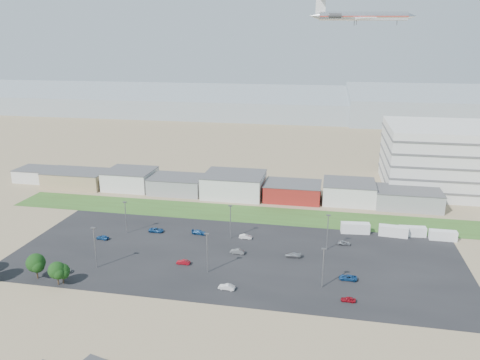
% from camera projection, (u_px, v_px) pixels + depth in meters
% --- Properties ---
extents(ground, '(700.00, 700.00, 0.00)m').
position_uv_depth(ground, '(196.00, 291.00, 108.18)').
color(ground, '#807151').
rests_on(ground, ground).
extents(parking_lot, '(120.00, 50.00, 0.01)m').
position_uv_depth(parking_lot, '(235.00, 255.00, 126.05)').
color(parking_lot, black).
rests_on(parking_lot, ground).
extents(grass_strip, '(160.00, 16.00, 0.02)m').
position_uv_depth(grass_strip, '(240.00, 213.00, 157.09)').
color(grass_strip, '#355520').
rests_on(grass_strip, ground).
extents(hills_backdrop, '(700.00, 200.00, 9.00)m').
position_uv_depth(hills_backdrop, '(347.00, 105.00, 395.70)').
color(hills_backdrop, gray).
rests_on(hills_backdrop, ground).
extents(building_row, '(170.00, 20.00, 8.00)m').
position_uv_depth(building_row, '(206.00, 183.00, 177.01)').
color(building_row, silver).
rests_on(building_row, ground).
extents(box_trailer_a, '(8.65, 3.43, 3.16)m').
position_uv_depth(box_trailer_a, '(355.00, 228.00, 140.58)').
color(box_trailer_a, silver).
rests_on(box_trailer_a, ground).
extents(box_trailer_b, '(8.50, 3.30, 3.12)m').
position_uv_depth(box_trailer_b, '(393.00, 231.00, 138.29)').
color(box_trailer_b, silver).
rests_on(box_trailer_b, ground).
extents(box_trailer_c, '(7.84, 2.94, 2.88)m').
position_uv_depth(box_trailer_c, '(412.00, 231.00, 138.48)').
color(box_trailer_c, silver).
rests_on(box_trailer_c, ground).
extents(box_trailer_d, '(7.60, 2.39, 2.85)m').
position_uv_depth(box_trailer_d, '(443.00, 235.00, 135.61)').
color(box_trailer_d, silver).
rests_on(box_trailer_d, ground).
extents(tree_mid, '(4.87, 4.87, 7.30)m').
position_uv_depth(tree_mid, '(36.00, 265.00, 112.81)').
color(tree_mid, black).
rests_on(tree_mid, ground).
extents(tree_right, '(4.38, 4.38, 6.57)m').
position_uv_depth(tree_right, '(57.00, 272.00, 110.00)').
color(tree_right, black).
rests_on(tree_right, ground).
extents(tree_near, '(3.83, 3.83, 5.75)m').
position_uv_depth(tree_near, '(62.00, 273.00, 110.61)').
color(tree_near, black).
rests_on(tree_near, ground).
extents(lightpole_front_l, '(1.29, 0.54, 10.96)m').
position_uv_depth(lightpole_front_l, '(95.00, 248.00, 117.85)').
color(lightpole_front_l, slate).
rests_on(lightpole_front_l, ground).
extents(lightpole_front_m, '(1.23, 0.51, 10.43)m').
position_uv_depth(lightpole_front_m, '(207.00, 253.00, 115.52)').
color(lightpole_front_m, slate).
rests_on(lightpole_front_m, ground).
extents(lightpole_front_r, '(1.16, 0.49, 9.90)m').
position_uv_depth(lightpole_front_r, '(323.00, 268.00, 108.37)').
color(lightpole_front_r, slate).
rests_on(lightpole_front_r, ground).
extents(lightpole_back_l, '(1.17, 0.49, 9.96)m').
position_uv_depth(lightpole_back_l, '(126.00, 218.00, 139.51)').
color(lightpole_back_l, slate).
rests_on(lightpole_back_l, ground).
extents(lightpole_back_m, '(1.20, 0.50, 10.17)m').
position_uv_depth(lightpole_back_m, '(230.00, 222.00, 135.79)').
color(lightpole_back_m, slate).
rests_on(lightpole_back_m, ground).
extents(lightpole_back_r, '(1.21, 0.50, 10.26)m').
position_uv_depth(lightpole_back_r, '(328.00, 232.00, 128.22)').
color(lightpole_back_r, slate).
rests_on(lightpole_back_r, ground).
extents(airliner, '(44.43, 34.42, 11.79)m').
position_uv_depth(airliner, '(363.00, 16.00, 172.49)').
color(airliner, silver).
extents(parked_car_0, '(4.45, 2.15, 1.22)m').
position_uv_depth(parked_car_0, '(348.00, 278.00, 112.95)').
color(parked_car_0, navy).
rests_on(parked_car_0, ground).
extents(parked_car_2, '(3.34, 1.47, 1.12)m').
position_uv_depth(parked_car_2, '(348.00, 299.00, 103.49)').
color(parked_car_2, maroon).
rests_on(parked_car_2, ground).
extents(parked_car_4, '(3.57, 1.26, 1.18)m').
position_uv_depth(parked_car_4, '(183.00, 262.00, 120.94)').
color(parked_car_4, maroon).
rests_on(parked_car_4, ground).
extents(parked_car_5, '(3.92, 1.97, 1.28)m').
position_uv_depth(parked_car_5, '(103.00, 237.00, 136.16)').
color(parked_car_5, navy).
rests_on(parked_car_5, ground).
extents(parked_car_6, '(4.53, 2.10, 1.28)m').
position_uv_depth(parked_car_6, '(199.00, 232.00, 139.83)').
color(parked_car_6, navy).
rests_on(parked_car_6, ground).
extents(parked_car_7, '(4.05, 1.59, 1.31)m').
position_uv_depth(parked_car_7, '(237.00, 251.00, 127.00)').
color(parked_car_7, '#595B5E').
rests_on(parked_car_7, ground).
extents(parked_car_8, '(3.86, 1.82, 1.28)m').
position_uv_depth(parked_car_8, '(344.00, 243.00, 132.47)').
color(parked_car_8, '#A5A5AA').
rests_on(parked_car_8, ground).
extents(parked_car_9, '(4.62, 2.32, 1.26)m').
position_uv_depth(parked_car_9, '(156.00, 230.00, 141.47)').
color(parked_car_9, navy).
rests_on(parked_car_9, ground).
extents(parked_car_10, '(4.37, 2.14, 1.22)m').
position_uv_depth(parked_car_10, '(64.00, 270.00, 116.62)').
color(parked_car_10, '#595B5E').
rests_on(parked_car_10, ground).
extents(parked_car_11, '(3.80, 1.33, 1.25)m').
position_uv_depth(parked_car_11, '(246.00, 237.00, 136.71)').
color(parked_car_11, silver).
rests_on(parked_car_11, ground).
extents(parked_car_12, '(4.35, 1.88, 1.25)m').
position_uv_depth(parked_car_12, '(293.00, 255.00, 124.87)').
color(parked_car_12, '#A5A5AA').
rests_on(parked_car_12, ground).
extents(parked_car_13, '(4.02, 1.72, 1.29)m').
position_uv_depth(parked_car_13, '(227.00, 287.00, 108.56)').
color(parked_car_13, silver).
rests_on(parked_car_13, ground).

